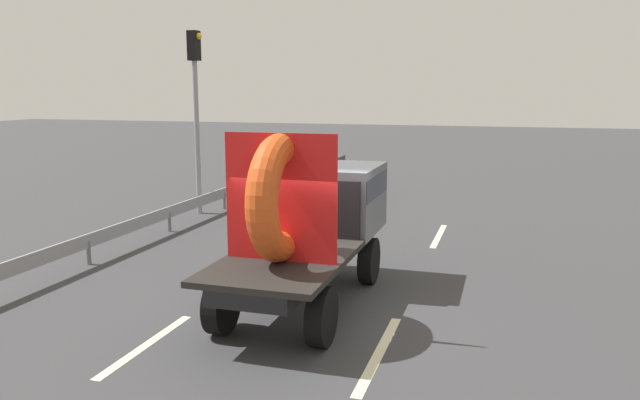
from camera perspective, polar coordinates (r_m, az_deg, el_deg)
ground_plane at (r=11.24m, az=0.01°, el=-10.20°), size 120.00×120.00×0.00m
flatbed_truck at (r=11.69m, az=-0.51°, el=-1.16°), size 2.02×5.30×3.24m
distant_sedan at (r=23.59m, az=-0.27°, el=2.43°), size 1.82×4.25×1.39m
traffic_light at (r=19.85m, az=-11.43°, el=9.42°), size 0.42×0.36×5.71m
guardrail at (r=16.26m, az=-16.96°, el=-2.30°), size 0.10×13.94×0.71m
lane_dash_left_near at (r=10.20m, az=-15.76°, el=-12.76°), size 0.16×2.53×0.01m
lane_dash_left_far at (r=17.71m, az=-0.50°, el=-2.60°), size 0.16×2.07×0.01m
lane_dash_right_near at (r=9.60m, az=5.50°, el=-13.89°), size 0.16×2.94×0.01m
lane_dash_right_far at (r=17.07m, az=10.94°, el=-3.27°), size 0.16×2.79×0.01m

